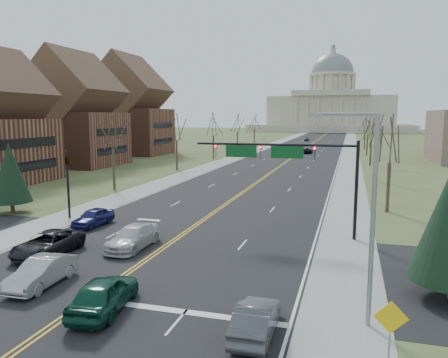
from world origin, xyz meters
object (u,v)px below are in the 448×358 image
Objects in this scene: signal_left at (68,176)px; car_sb_inner_second at (133,237)px; car_sb_outer_second at (93,217)px; car_sb_inner_lead at (42,272)px; car_far_sb at (307,139)px; street_light at (367,206)px; signal_mast at (286,159)px; warn_sign at (390,325)px; car_sb_outer_lead at (48,244)px; car_nb_outer_lead at (256,319)px; car_nb_inner_lead at (104,294)px; car_far_nb at (307,150)px.

car_sb_inner_second is (9.52, -6.31, -2.95)m from signal_left.
car_sb_inner_lead is at bearing -65.49° from car_sb_outer_second.
street_light is at bearing -86.00° from car_far_sb.
signal_left is (-18.95, 0.00, -2.05)m from signal_mast.
street_light reaches higher than car_sb_inner_second.
signal_mast is at bearing 109.07° from warn_sign.
car_sb_inner_second is 132.07m from car_far_sb.
car_sb_outer_lead is 1.24× the size of car_far_sb.
signal_left is at bearing 147.25° from car_sb_inner_second.
car_sb_outer_second is (-16.51, 13.89, 0.02)m from car_nb_outer_lead.
car_sb_inner_second is at bearing -33.52° from signal_left.
signal_mast reaches higher than car_sb_inner_lead.
car_nb_outer_lead is at bearing -152.40° from street_light.
car_nb_inner_lead is (-6.07, -15.39, -4.93)m from signal_mast.
car_nb_inner_lead is at bearing 170.07° from warn_sign.
car_nb_outer_lead is at bearing -23.96° from car_sb_outer_lead.
car_far_nb is at bearing -97.74° from car_nb_inner_lead.
car_sb_inner_second is 1.05× the size of car_far_nb.
signal_left is 30.57m from warn_sign.
signal_mast is 4.23× the size of warn_sign.
signal_left is 4.97m from car_sb_outer_second.
street_light is at bearing 98.92° from car_far_nb.
signal_mast is 74.02m from car_far_nb.
car_sb_outer_lead is at bearing -61.56° from signal_left.
car_far_nb is (-6.58, 89.33, -0.01)m from car_nb_outer_lead.
warn_sign is 91.89m from car_far_nb.
car_sb_inner_second is at bearing 76.76° from car_sb_inner_lead.
car_sb_outer_second is at bearing 143.77° from warn_sign.
signal_left is at bearing 81.51° from car_far_nb.
car_sb_outer_lead is at bearing 167.45° from street_light.
car_far_nb is at bearing 97.20° from warn_sign.
car_sb_inner_second is (1.44, 7.36, 0.01)m from car_sb_inner_lead.
car_sb_outer_second is 0.85× the size of car_far_nb.
car_far_nb is (-11.52, 91.16, -1.32)m from warn_sign.
warn_sign is 0.64× the size of car_sb_inner_lead.
car_sb_inner_lead reaches higher than car_sb_outer_second.
street_light reaches higher than car_sb_outer_lead.
street_light is (24.24, -13.50, 1.51)m from signal_left.
car_sb_inner_second is 7.49m from car_sb_outer_second.
car_sb_outer_second is 127.64m from car_far_sb.
car_far_sb is at bearing 91.27° from car_sb_inner_second.
signal_mast is 2.52× the size of car_nb_inner_lead.
car_far_nb is (-10.75, 87.14, -4.53)m from street_light.
car_sb_outer_second is at bearing 100.29° from car_sb_outer_lead.
car_far_nb is at bearing 97.03° from street_light.
signal_left is at bearing -96.31° from car_far_sb.
warn_sign is 0.68× the size of car_nb_outer_lead.
car_far_nb is (0.61, 89.04, -0.13)m from car_nb_inner_lead.
warn_sign is at bearing -14.96° from car_sb_inner_lead.
car_nb_outer_lead is at bearing -40.89° from car_sb_inner_second.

